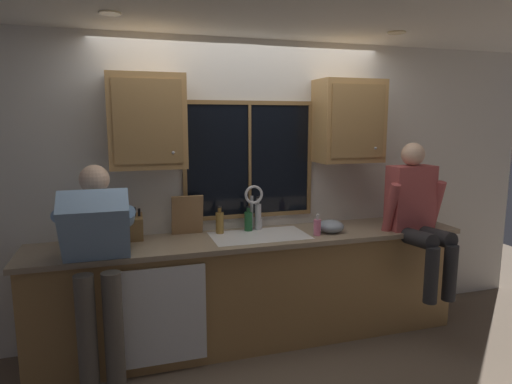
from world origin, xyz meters
TOP-DOWN VIEW (x-y plane):
  - back_wall at (0.00, 0.06)m, footprint 5.94×0.12m
  - ceiling_downlight_left at (-1.06, -0.60)m, footprint 0.14×0.14m
  - ceiling_downlight_right at (1.06, -0.60)m, footprint 0.14×0.14m
  - window_glass at (0.04, -0.01)m, footprint 1.10×0.02m
  - window_frame_top at (0.04, -0.02)m, footprint 1.17×0.02m
  - window_frame_bottom at (0.04, -0.02)m, footprint 1.17×0.02m
  - window_frame_left at (-0.53, -0.02)m, footprint 0.03×0.02m
  - window_frame_right at (0.60, -0.02)m, footprint 0.03×0.02m
  - window_mullion_center at (0.04, -0.02)m, footprint 0.02×0.02m
  - lower_cabinet_run at (0.00, -0.29)m, footprint 3.54×0.58m
  - countertop at (0.00, -0.31)m, footprint 3.60×0.62m
  - dishwasher_front at (-0.78, -0.61)m, footprint 0.60×0.02m
  - upper_cabinet_left at (-0.83, -0.17)m, footprint 0.58×0.36m
  - upper_cabinet_right at (0.91, -0.17)m, footprint 0.58×0.36m
  - sink at (0.04, -0.30)m, footprint 0.80×0.46m
  - faucet at (0.04, -0.12)m, footprint 0.18×0.09m
  - person_standing at (-1.23, -0.61)m, footprint 0.53×0.69m
  - person_sitting_on_counter at (1.37, -0.57)m, footprint 0.54×0.60m
  - knife_block at (-0.96, -0.17)m, footprint 0.12×0.18m
  - cutting_board at (-0.53, -0.09)m, footprint 0.26×0.09m
  - mixing_bowl at (0.66, -0.37)m, footprint 0.22×0.22m
  - soap_dispenser at (0.50, -0.43)m, footprint 0.06×0.07m
  - bottle_green_glass at (-0.01, -0.12)m, footprint 0.07×0.07m
  - bottle_tall_clear at (-0.26, -0.13)m, footprint 0.07×0.07m
  - bottle_amber_small at (0.09, -0.10)m, footprint 0.06×0.06m

SIDE VIEW (x-z plane):
  - lower_cabinet_run at x=0.00m, z-range 0.00..0.88m
  - dishwasher_front at x=-0.78m, z-range 0.09..0.83m
  - sink at x=0.04m, z-range 0.72..0.93m
  - countertop at x=0.00m, z-range 0.88..0.92m
  - person_standing at x=-1.23m, z-range 0.18..1.74m
  - mixing_bowl at x=0.66m, z-range 0.91..1.03m
  - soap_dispenser at x=0.50m, z-range 0.90..1.08m
  - bottle_green_glass at x=-0.01m, z-range 0.90..1.12m
  - bottle_tall_clear at x=-0.26m, z-range 0.90..1.13m
  - knife_block at x=-0.96m, z-range 0.87..1.19m
  - window_frame_bottom at x=0.04m, z-range 1.01..1.05m
  - bottle_amber_small at x=0.09m, z-range 0.89..1.19m
  - cutting_board at x=-0.53m, z-range 0.92..1.26m
  - person_sitting_on_counter at x=1.37m, z-range 0.47..1.73m
  - faucet at x=0.04m, z-range 0.97..1.37m
  - back_wall at x=0.00m, z-range 0.00..2.55m
  - window_glass at x=0.04m, z-range 1.05..2.00m
  - window_frame_left at x=-0.53m, z-range 1.05..2.00m
  - window_frame_right at x=0.60m, z-range 1.05..2.00m
  - window_mullion_center at x=0.04m, z-range 1.05..2.00m
  - upper_cabinet_left at x=-0.83m, z-range 1.50..2.22m
  - upper_cabinet_right at x=0.91m, z-range 1.50..2.22m
  - window_frame_top at x=0.04m, z-range 2.00..2.04m
  - ceiling_downlight_left at x=-1.06m, z-range 2.54..2.55m
  - ceiling_downlight_right at x=1.06m, z-range 2.54..2.55m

